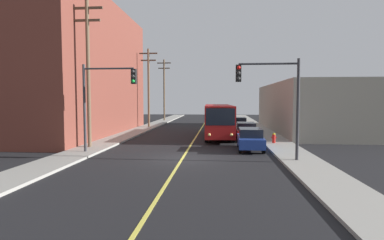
{
  "coord_description": "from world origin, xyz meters",
  "views": [
    {
      "loc": [
        2.32,
        -19.63,
        3.73
      ],
      "look_at": [
        0.0,
        7.12,
        2.0
      ],
      "focal_mm": 29.46,
      "sensor_mm": 36.0,
      "label": 1
    }
  ],
  "objects_px": {
    "parked_car_white": "(239,124)",
    "utility_pole_far": "(164,87)",
    "parked_car_blue": "(250,139)",
    "parked_car_red": "(246,131)",
    "traffic_signal_left_corner": "(106,91)",
    "utility_pole_mid": "(149,84)",
    "city_bus": "(218,119)",
    "utility_pole_near": "(88,67)",
    "traffic_signal_right_corner": "(272,90)",
    "fire_hydrant": "(274,138)"
  },
  "relations": [
    {
      "from": "parked_car_white",
      "to": "utility_pole_far",
      "type": "relative_size",
      "value": 0.42
    },
    {
      "from": "parked_car_blue",
      "to": "parked_car_red",
      "type": "xyz_separation_m",
      "value": [
        0.18,
        6.01,
        0.0
      ]
    },
    {
      "from": "traffic_signal_left_corner",
      "to": "utility_pole_far",
      "type": "bearing_deg",
      "value": 93.2
    },
    {
      "from": "utility_pole_mid",
      "to": "traffic_signal_left_corner",
      "type": "distance_m",
      "value": 20.15
    },
    {
      "from": "city_bus",
      "to": "utility_pole_near",
      "type": "bearing_deg",
      "value": -138.93
    },
    {
      "from": "city_bus",
      "to": "parked_car_blue",
      "type": "distance_m",
      "value": 8.45
    },
    {
      "from": "city_bus",
      "to": "parked_car_white",
      "type": "xyz_separation_m",
      "value": [
        2.5,
        6.8,
        -0.98
      ]
    },
    {
      "from": "traffic_signal_left_corner",
      "to": "parked_car_white",
      "type": "bearing_deg",
      "value": 59.73
    },
    {
      "from": "parked_car_blue",
      "to": "utility_pole_far",
      "type": "relative_size",
      "value": 0.42
    },
    {
      "from": "parked_car_red",
      "to": "traffic_signal_left_corner",
      "type": "bearing_deg",
      "value": -140.25
    },
    {
      "from": "city_bus",
      "to": "utility_pole_near",
      "type": "height_order",
      "value": "utility_pole_near"
    },
    {
      "from": "parked_car_red",
      "to": "traffic_signal_right_corner",
      "type": "height_order",
      "value": "traffic_signal_right_corner"
    },
    {
      "from": "parked_car_white",
      "to": "fire_hydrant",
      "type": "xyz_separation_m",
      "value": [
        2.15,
        -11.86,
        -0.26
      ]
    },
    {
      "from": "fire_hydrant",
      "to": "utility_pole_far",
      "type": "bearing_deg",
      "value": 116.71
    },
    {
      "from": "city_bus",
      "to": "parked_car_white",
      "type": "bearing_deg",
      "value": 69.83
    },
    {
      "from": "parked_car_red",
      "to": "traffic_signal_right_corner",
      "type": "xyz_separation_m",
      "value": [
        0.6,
        -10.43,
        3.46
      ]
    },
    {
      "from": "utility_pole_mid",
      "to": "fire_hydrant",
      "type": "distance_m",
      "value": 20.75
    },
    {
      "from": "parked_car_white",
      "to": "traffic_signal_right_corner",
      "type": "bearing_deg",
      "value": -87.88
    },
    {
      "from": "utility_pole_near",
      "to": "utility_pole_mid",
      "type": "bearing_deg",
      "value": 88.32
    },
    {
      "from": "utility_pole_far",
      "to": "traffic_signal_left_corner",
      "type": "bearing_deg",
      "value": -86.8
    },
    {
      "from": "traffic_signal_left_corner",
      "to": "parked_car_red",
      "type": "bearing_deg",
      "value": 39.75
    },
    {
      "from": "parked_car_blue",
      "to": "parked_car_white",
      "type": "relative_size",
      "value": 1.01
    },
    {
      "from": "utility_pole_mid",
      "to": "fire_hydrant",
      "type": "height_order",
      "value": "utility_pole_mid"
    },
    {
      "from": "parked_car_white",
      "to": "traffic_signal_left_corner",
      "type": "height_order",
      "value": "traffic_signal_left_corner"
    },
    {
      "from": "utility_pole_mid",
      "to": "utility_pole_near",
      "type": "bearing_deg",
      "value": -91.68
    },
    {
      "from": "utility_pole_far",
      "to": "traffic_signal_left_corner",
      "type": "height_order",
      "value": "utility_pole_far"
    },
    {
      "from": "utility_pole_far",
      "to": "traffic_signal_right_corner",
      "type": "height_order",
      "value": "utility_pole_far"
    },
    {
      "from": "parked_car_blue",
      "to": "utility_pole_mid",
      "type": "distance_m",
      "value": 21.61
    },
    {
      "from": "parked_car_white",
      "to": "parked_car_red",
      "type": "bearing_deg",
      "value": -89.26
    },
    {
      "from": "utility_pole_near",
      "to": "traffic_signal_right_corner",
      "type": "distance_m",
      "value": 13.65
    },
    {
      "from": "city_bus",
      "to": "parked_car_red",
      "type": "relative_size",
      "value": 2.77
    },
    {
      "from": "city_bus",
      "to": "traffic_signal_right_corner",
      "type": "xyz_separation_m",
      "value": [
        3.21,
        -12.45,
        2.49
      ]
    },
    {
      "from": "parked_car_blue",
      "to": "parked_car_red",
      "type": "height_order",
      "value": "same"
    },
    {
      "from": "parked_car_red",
      "to": "utility_pole_far",
      "type": "relative_size",
      "value": 0.42
    },
    {
      "from": "parked_car_white",
      "to": "utility_pole_mid",
      "type": "xyz_separation_m",
      "value": [
        -11.68,
        2.71,
        4.94
      ]
    },
    {
      "from": "traffic_signal_right_corner",
      "to": "fire_hydrant",
      "type": "relative_size",
      "value": 7.14
    },
    {
      "from": "utility_pole_far",
      "to": "parked_car_red",
      "type": "bearing_deg",
      "value": -64.22
    },
    {
      "from": "city_bus",
      "to": "traffic_signal_left_corner",
      "type": "relative_size",
      "value": 2.04
    },
    {
      "from": "utility_pole_near",
      "to": "utility_pole_mid",
      "type": "relative_size",
      "value": 1.07
    },
    {
      "from": "utility_pole_far",
      "to": "fire_hydrant",
      "type": "relative_size",
      "value": 12.57
    },
    {
      "from": "parked_car_red",
      "to": "traffic_signal_right_corner",
      "type": "bearing_deg",
      "value": -86.71
    },
    {
      "from": "utility_pole_far",
      "to": "utility_pole_near",
      "type": "bearing_deg",
      "value": -90.39
    },
    {
      "from": "parked_car_blue",
      "to": "fire_hydrant",
      "type": "relative_size",
      "value": 5.29
    },
    {
      "from": "parked_car_blue",
      "to": "fire_hydrant",
      "type": "bearing_deg",
      "value": 53.14
    },
    {
      "from": "utility_pole_far",
      "to": "utility_pole_mid",
      "type": "bearing_deg",
      "value": -88.69
    },
    {
      "from": "parked_car_blue",
      "to": "utility_pole_far",
      "type": "xyz_separation_m",
      "value": [
        -11.92,
        31.06,
        5.1
      ]
    },
    {
      "from": "utility_pole_far",
      "to": "fire_hydrant",
      "type": "xyz_separation_m",
      "value": [
        14.14,
        -28.1,
        -5.36
      ]
    },
    {
      "from": "utility_pole_mid",
      "to": "traffic_signal_right_corner",
      "type": "bearing_deg",
      "value": -60.57
    },
    {
      "from": "parked_car_blue",
      "to": "utility_pole_far",
      "type": "bearing_deg",
      "value": 110.99
    },
    {
      "from": "traffic_signal_left_corner",
      "to": "fire_hydrant",
      "type": "xyz_separation_m",
      "value": [
        12.26,
        5.45,
        -3.72
      ]
    }
  ]
}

